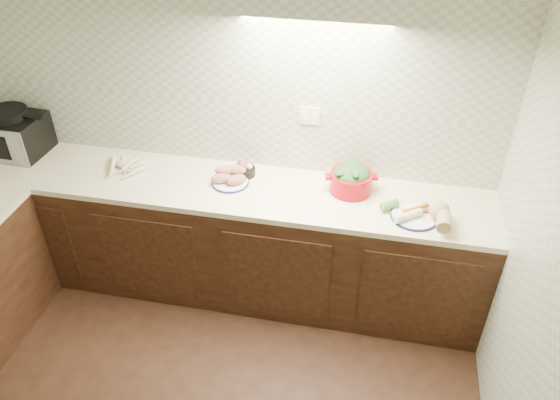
% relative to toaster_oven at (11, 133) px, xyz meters
% --- Properties ---
extents(room, '(3.60, 3.60, 2.60)m').
position_rel_toaster_oven_xyz_m(room, '(1.56, -1.62, 0.58)').
color(room, black).
rests_on(room, ground).
extents(counter, '(3.60, 3.60, 0.90)m').
position_rel_toaster_oven_xyz_m(counter, '(0.88, -0.93, -0.60)').
color(counter, black).
rests_on(counter, ground).
extents(toaster_oven, '(0.47, 0.37, 0.33)m').
position_rel_toaster_oven_xyz_m(toaster_oven, '(0.00, 0.00, 0.00)').
color(toaster_oven, black).
rests_on(toaster_oven, counter).
extents(parsnip_pile, '(0.32, 0.31, 0.07)m').
position_rel_toaster_oven_xyz_m(parsnip_pile, '(0.87, -0.09, -0.12)').
color(parsnip_pile, beige).
rests_on(parsnip_pile, counter).
extents(sweet_potato_plate, '(0.25, 0.25, 0.12)m').
position_rel_toaster_oven_xyz_m(sweet_potato_plate, '(1.63, -0.08, -0.11)').
color(sweet_potato_plate, '#121B47').
rests_on(sweet_potato_plate, counter).
extents(onion_bowl, '(0.15, 0.15, 0.11)m').
position_rel_toaster_oven_xyz_m(onion_bowl, '(1.70, 0.04, -0.11)').
color(onion_bowl, black).
rests_on(onion_bowl, counter).
extents(dutch_oven, '(0.34, 0.32, 0.19)m').
position_rel_toaster_oven_xyz_m(dutch_oven, '(2.42, -0.01, -0.06)').
color(dutch_oven, '#BF0311').
rests_on(dutch_oven, counter).
extents(veg_plate, '(0.44, 0.30, 0.14)m').
position_rel_toaster_oven_xyz_m(veg_plate, '(2.89, -0.22, -0.10)').
color(veg_plate, '#121B47').
rests_on(veg_plate, counter).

